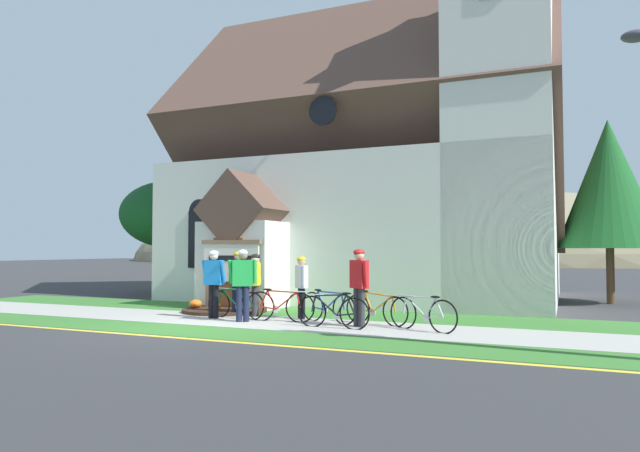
# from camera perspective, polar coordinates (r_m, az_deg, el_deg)

# --- Properties ---
(ground) EXTENTS (140.00, 140.00, 0.00)m
(ground) POSITION_cam_1_polar(r_m,az_deg,el_deg) (16.61, -5.03, -8.46)
(ground) COLOR #333335
(sidewalk_slab) EXTENTS (32.00, 2.33, 0.01)m
(sidewalk_slab) POSITION_cam_1_polar(r_m,az_deg,el_deg) (14.05, -5.54, -9.56)
(sidewalk_slab) COLOR #A8A59E
(sidewalk_slab) RESTS_ON ground
(grass_verge) EXTENTS (32.00, 1.52, 0.01)m
(grass_verge) POSITION_cam_1_polar(r_m,az_deg,el_deg) (12.41, -9.91, -10.50)
(grass_verge) COLOR #38722D
(grass_verge) RESTS_ON ground
(church_lawn) EXTENTS (24.00, 2.45, 0.01)m
(church_lawn) POSITION_cam_1_polar(r_m,az_deg,el_deg) (16.16, -1.39, -8.62)
(church_lawn) COLOR #38722D
(church_lawn) RESTS_ON ground
(curb_paint_stripe) EXTENTS (28.00, 0.16, 0.01)m
(curb_paint_stripe) POSITION_cam_1_polar(r_m,az_deg,el_deg) (11.67, -12.40, -11.01)
(curb_paint_stripe) COLOR yellow
(curb_paint_stripe) RESTS_ON ground
(church_building) EXTENTS (13.45, 11.37, 13.29)m
(church_building) POSITION_cam_1_polar(r_m,az_deg,el_deg) (21.41, 6.02, 5.53)
(church_building) COLOR silver
(church_building) RESTS_ON ground
(church_sign) EXTENTS (1.90, 0.21, 2.04)m
(church_sign) POSITION_cam_1_polar(r_m,az_deg,el_deg) (16.59, -8.92, -3.77)
(church_sign) COLOR #7F6047
(church_sign) RESTS_ON ground
(flower_bed) EXTENTS (2.38, 2.38, 0.34)m
(flower_bed) POSITION_cam_1_polar(r_m,az_deg,el_deg) (16.46, -9.56, -8.21)
(flower_bed) COLOR #382319
(flower_bed) RESTS_ON ground
(bicycle_white) EXTENTS (1.78, 0.24, 0.82)m
(bicycle_white) POSITION_cam_1_polar(r_m,az_deg,el_deg) (14.08, -4.06, -8.00)
(bicycle_white) COLOR black
(bicycle_white) RESTS_ON ground
(bicycle_silver) EXTENTS (1.71, 0.58, 0.81)m
(bicycle_silver) POSITION_cam_1_polar(r_m,az_deg,el_deg) (13.59, 5.62, -8.26)
(bicycle_silver) COLOR black
(bicycle_silver) RESTS_ON ground
(bicycle_red) EXTENTS (1.78, 0.14, 0.83)m
(bicycle_red) POSITION_cam_1_polar(r_m,az_deg,el_deg) (12.89, 1.33, -8.56)
(bicycle_red) COLOR black
(bicycle_red) RESTS_ON ground
(bicycle_blue) EXTENTS (1.78, 0.21, 0.82)m
(bicycle_blue) POSITION_cam_1_polar(r_m,az_deg,el_deg) (14.85, -8.46, -7.72)
(bicycle_blue) COLOR black
(bicycle_blue) RESTS_ON ground
(bicycle_black) EXTENTS (1.66, 0.73, 0.80)m
(bicycle_black) POSITION_cam_1_polar(r_m,az_deg,el_deg) (12.67, 10.27, -8.63)
(bicycle_black) COLOR black
(bicycle_black) RESTS_ON ground
(bicycle_orange) EXTENTS (1.68, 0.67, 0.81)m
(bicycle_orange) POSITION_cam_1_polar(r_m,az_deg,el_deg) (13.87, 0.77, -8.11)
(bicycle_orange) COLOR black
(bicycle_orange) RESTS_ON ground
(cyclist_in_red_jersey) EXTENTS (0.33, 0.72, 1.65)m
(cyclist_in_red_jersey) POSITION_cam_1_polar(r_m,az_deg,el_deg) (15.15, -6.51, -5.39)
(cyclist_in_red_jersey) COLOR #2D2D33
(cyclist_in_red_jersey) RESTS_ON ground
(cyclist_in_yellow_jersey) EXTENTS (0.52, 0.63, 1.78)m
(cyclist_in_yellow_jersey) POSITION_cam_1_polar(r_m,az_deg,el_deg) (13.07, 3.94, -5.47)
(cyclist_in_yellow_jersey) COLOR #2D2D33
(cyclist_in_yellow_jersey) RESTS_ON ground
(cyclist_in_white_jersey) EXTENTS (0.66, 0.30, 1.72)m
(cyclist_in_white_jersey) POSITION_cam_1_polar(r_m,az_deg,el_deg) (15.36, -8.20, -5.15)
(cyclist_in_white_jersey) COLOR #191E38
(cyclist_in_white_jersey) RESTS_ON ground
(cyclist_in_blue_jersey) EXTENTS (0.68, 0.29, 1.74)m
(cyclist_in_blue_jersey) POSITION_cam_1_polar(r_m,az_deg,el_deg) (14.84, -10.60, -5.17)
(cyclist_in_blue_jersey) COLOR black
(cyclist_in_blue_jersey) RESTS_ON ground
(cyclist_in_orange_jersey) EXTENTS (0.65, 0.41, 1.76)m
(cyclist_in_orange_jersey) POSITION_cam_1_polar(r_m,az_deg,el_deg) (14.04, -7.75, -5.28)
(cyclist_in_orange_jersey) COLOR #191E38
(cyclist_in_orange_jersey) RESTS_ON ground
(cyclist_in_green_jersey) EXTENTS (0.46, 0.54, 1.59)m
(cyclist_in_green_jersey) POSITION_cam_1_polar(r_m,az_deg,el_deg) (14.56, -1.86, -5.71)
(cyclist_in_green_jersey) COLOR black
(cyclist_in_green_jersey) RESTS_ON ground
(roadside_conifer) EXTENTS (3.27, 3.27, 6.04)m
(roadside_conifer) POSITION_cam_1_polar(r_m,az_deg,el_deg) (20.88, 26.96, 3.81)
(roadside_conifer) COLOR #4C3823
(roadside_conifer) RESTS_ON ground
(yard_deciduous_tree) EXTENTS (3.98, 3.98, 4.47)m
(yard_deciduous_tree) POSITION_cam_1_polar(r_m,az_deg,el_deg) (23.22, -14.63, 1.10)
(yard_deciduous_tree) COLOR #4C3823
(yard_deciduous_tree) RESTS_ON ground
(distant_hill) EXTENTS (91.59, 52.43, 19.86)m
(distant_hill) POSITION_cam_1_polar(r_m,az_deg,el_deg) (82.72, 9.45, -3.51)
(distant_hill) COLOR #847A5B
(distant_hill) RESTS_ON ground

